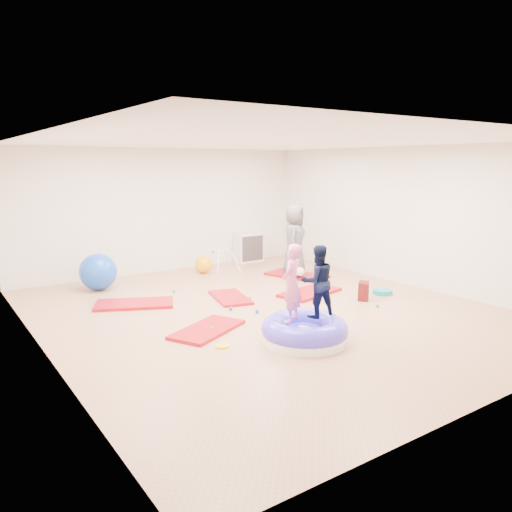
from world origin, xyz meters
TOP-DOWN VIEW (x-y plane):
  - room at (0.00, 0.00)m, footprint 7.01×8.01m
  - gym_mat_front_left at (-1.32, -0.35)m, footprint 1.36×1.09m
  - gym_mat_mid_left at (-1.71, 1.59)m, footprint 1.49×1.16m
  - gym_mat_center_back at (-0.09, 1.02)m, footprint 0.80×1.20m
  - gym_mat_right at (1.35, 0.46)m, footprint 1.37×0.89m
  - gym_mat_rear_right at (2.09, 1.76)m, footprint 1.04×1.47m
  - inflatable_cushion at (-0.42, -1.51)m, footprint 1.21×1.21m
  - child_pink at (-0.59, -1.42)m, footprint 0.47×0.43m
  - child_navy at (-0.15, -1.45)m, footprint 0.59×0.51m
  - adult_caregiver at (2.02, 1.76)m, footprint 0.87×0.87m
  - infant at (1.90, 1.55)m, footprint 0.40×0.41m
  - ball_pit_balls at (-0.14, 0.30)m, footprint 3.03×3.01m
  - exercise_ball_blue at (-1.88, 3.04)m, footprint 0.73×0.73m
  - exercise_ball_orange at (0.57, 3.25)m, footprint 0.39×0.39m
  - infant_play_gym at (1.00, 3.14)m, footprint 0.65×0.61m
  - cube_shelf at (2.18, 3.79)m, footprint 0.72×0.36m
  - balance_disc at (2.50, -0.34)m, footprint 0.37×0.37m
  - backpack at (1.88, -0.43)m, footprint 0.34×0.32m
  - yellow_toy at (-1.47, -1.04)m, footprint 0.19×0.19m

SIDE VIEW (x-z plane):
  - yellow_toy at x=-1.47m, z-range 0.00..0.03m
  - gym_mat_center_back at x=-0.09m, z-range 0.00..0.05m
  - gym_mat_front_left at x=-1.32m, z-range 0.00..0.05m
  - gym_mat_right at x=1.35m, z-range 0.00..0.05m
  - gym_mat_rear_right at x=2.09m, z-range 0.00..0.06m
  - gym_mat_mid_left at x=-1.71m, z-range 0.00..0.06m
  - ball_pit_balls at x=-0.14m, z-range 0.00..0.06m
  - balance_disc at x=2.50m, z-range 0.00..0.08m
  - inflatable_cushion at x=-0.42m, z-range -0.04..0.34m
  - backpack at x=1.88m, z-range 0.00..0.33m
  - infant at x=1.90m, z-range 0.06..0.29m
  - exercise_ball_orange at x=0.57m, z-range 0.00..0.39m
  - infant_play_gym at x=1.00m, z-range 0.08..0.58m
  - cube_shelf at x=2.18m, z-range 0.00..0.72m
  - exercise_ball_blue at x=-1.88m, z-range 0.00..0.73m
  - adult_caregiver at x=2.02m, z-range 0.06..1.58m
  - child_navy at x=-0.15m, z-range 0.35..1.38m
  - child_pink at x=-0.59m, z-range 0.35..1.44m
  - room at x=0.00m, z-range 0.00..2.80m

